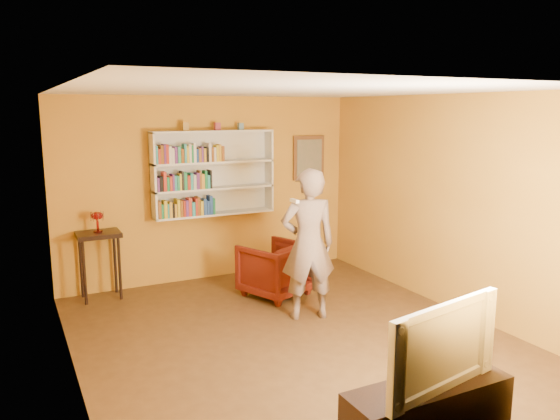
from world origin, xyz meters
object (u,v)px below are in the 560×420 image
(ruby_lustre, at_px, (97,218))
(television, at_px, (431,343))
(console_table, at_px, (99,244))
(tv_cabinet, at_px, (427,414))
(armchair, at_px, (275,269))
(person, at_px, (308,244))
(bookshelf, at_px, (212,173))

(ruby_lustre, height_order, television, ruby_lustre)
(console_table, bearing_deg, tv_cabinet, -69.74)
(armchair, height_order, person, person)
(console_table, distance_m, ruby_lustre, 0.35)
(console_table, bearing_deg, person, -40.88)
(armchair, distance_m, television, 3.62)
(television, bearing_deg, armchair, 71.80)
(armchair, bearing_deg, tv_cabinet, 60.78)
(bookshelf, relative_size, armchair, 2.23)
(person, bearing_deg, television, 94.21)
(person, xyz_separation_m, television, (-0.47, -2.65, -0.10))
(tv_cabinet, bearing_deg, console_table, 110.26)
(bookshelf, xyz_separation_m, ruby_lustre, (-1.67, -0.16, -0.49))
(bookshelf, distance_m, ruby_lustre, 1.75)
(person, distance_m, tv_cabinet, 2.78)
(bookshelf, relative_size, console_table, 1.97)
(bookshelf, distance_m, tv_cabinet, 4.85)
(armchair, xyz_separation_m, person, (-0.01, -0.91, 0.55))
(bookshelf, bearing_deg, tv_cabinet, -90.10)
(ruby_lustre, bearing_deg, bookshelf, 5.46)
(armchair, distance_m, tv_cabinet, 3.59)
(television, bearing_deg, person, 69.40)
(tv_cabinet, xyz_separation_m, television, (-0.00, 0.00, 0.58))
(ruby_lustre, relative_size, television, 0.23)
(tv_cabinet, distance_m, television, 0.58)
(person, bearing_deg, ruby_lustre, -26.54)
(bookshelf, bearing_deg, armchair, -66.68)
(console_table, relative_size, tv_cabinet, 0.68)
(person, relative_size, tv_cabinet, 1.36)
(bookshelf, relative_size, tv_cabinet, 1.34)
(console_table, relative_size, ruby_lustre, 3.33)
(console_table, xyz_separation_m, television, (1.66, -4.50, 0.06))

